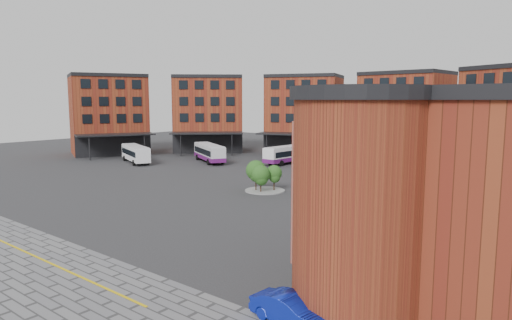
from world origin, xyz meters
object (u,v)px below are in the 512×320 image
Objects in this scene: bus_e at (442,170)px; bus_f at (470,179)px; tree_island at (262,175)px; bus_d at (373,156)px; bus_c at (289,154)px; blue_car at (291,310)px; bus_a at (136,153)px; bus_b at (209,152)px.

bus_e is 8.51m from bus_f.
tree_island is 0.43× the size of bus_e.
bus_d and bus_f have the same top height.
blue_car is (29.92, -42.60, -0.85)m from bus_c.
bus_d is (12.44, 3.70, 0.33)m from bus_c.
tree_island is at bearing -94.82° from bus_f.
bus_f is (48.24, 6.03, 0.21)m from bus_a.
bus_c is 0.89× the size of bus_f.
bus_d is at bearing 25.10° from blue_car.
bus_e is at bearing -53.18° from bus_b.
tree_island is at bearing -93.37° from bus_b.
bus_d is at bearing -163.95° from bus_f.
bus_a is at bearing -152.97° from bus_e.
bus_d is at bearing 164.93° from bus_e.
bus_b is 0.97× the size of bus_e.
tree_island is 30.41m from bus_a.
tree_island is at bearing -110.52° from bus_d.
bus_b is 0.89× the size of bus_f.
bus_c reaches higher than blue_car.
bus_f is (4.90, -6.95, 0.30)m from bus_e.
tree_island is 29.72m from blue_car.
tree_island reaches higher than bus_f.
bus_d reaches higher than blue_car.
bus_f reaches higher than bus_a.
bus_b is at bearing -129.68° from bus_f.
bus_a is 0.87× the size of bus_f.
bus_c is 30.10m from bus_f.
bus_c is 12.98m from bus_d.
bus_a is 0.79× the size of bus_d.
blue_car is (6.00, -40.85, -0.88)m from bus_e.
bus_d is 1.19× the size of bus_e.
bus_b is 0.81× the size of bus_d.
bus_a is at bearing -119.67° from bus_f.
bus_c is (-10.50, 20.15, -0.37)m from tree_island.
bus_f is (39.73, -2.00, 0.29)m from bus_b.
tree_island is 22.77m from bus_e.
bus_e is at bearing -50.95° from bus_a.
blue_car is at bearing -97.08° from bus_a.
bus_f is at bearing -44.49° from bus_e.
bus_e is at bearing -41.30° from bus_d.
bus_b is at bearing 53.10° from blue_car.
bus_b is at bearing 147.89° from tree_island.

